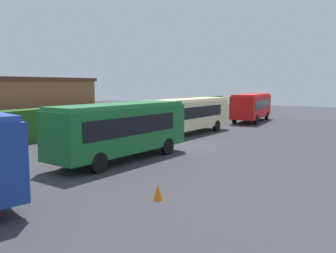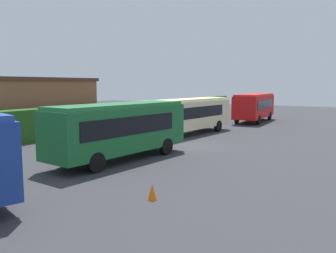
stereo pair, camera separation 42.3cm
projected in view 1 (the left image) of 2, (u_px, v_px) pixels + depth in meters
ground_plane at (186, 145)px, 24.73m from camera, size 100.58×100.58×0.00m
bus_green at (121, 128)px, 19.76m from camera, size 9.25×3.22×3.18m
bus_cream at (187, 114)px, 29.89m from camera, size 10.72×3.10×3.02m
bus_red at (252, 106)px, 40.21m from camera, size 8.98×3.13×3.14m
hedge_row at (73, 120)px, 30.11m from camera, size 62.29×1.63×2.40m
depot_building at (27, 105)px, 31.41m from camera, size 11.47×6.16×4.81m
traffic_cone at (158, 192)px, 13.06m from camera, size 0.36×0.36×0.60m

